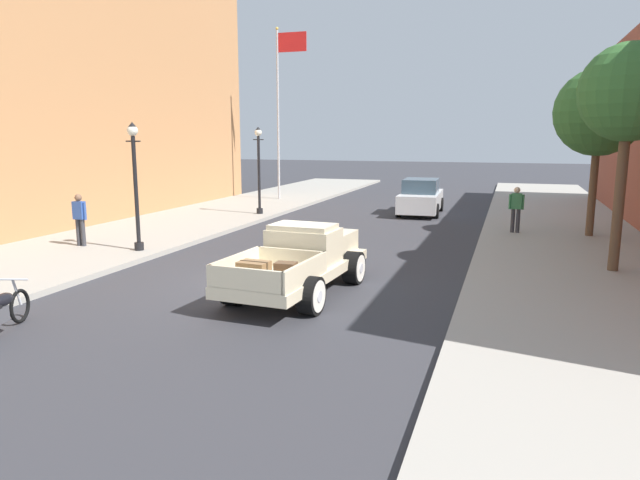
# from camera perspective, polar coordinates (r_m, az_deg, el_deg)

# --- Properties ---
(ground_plane) EXTENTS (140.00, 140.00, 0.00)m
(ground_plane) POSITION_cam_1_polar(r_m,az_deg,el_deg) (14.31, -4.40, -4.19)
(ground_plane) COLOR #333338
(sidewalk_left) EXTENTS (5.50, 64.00, 0.15)m
(sidewalk_left) POSITION_cam_1_polar(r_m,az_deg,el_deg) (18.31, -25.80, -1.75)
(sidewalk_left) COLOR #9E998E
(sidewalk_left) RESTS_ON ground
(sidewalk_right) EXTENTS (5.50, 64.00, 0.15)m
(sidewalk_right) POSITION_cam_1_polar(r_m,az_deg,el_deg) (13.34, 25.82, -5.96)
(sidewalk_right) COLOR #9E998E
(sidewalk_right) RESTS_ON ground
(hotrod_truck_cream) EXTENTS (2.39, 5.02, 1.58)m
(hotrod_truck_cream) POSITION_cam_1_polar(r_m,az_deg,el_deg) (13.28, -1.81, -1.96)
(hotrod_truck_cream) COLOR beige
(hotrod_truck_cream) RESTS_ON ground
(car_background_white) EXTENTS (2.00, 4.37, 1.65)m
(car_background_white) POSITION_cam_1_polar(r_m,az_deg,el_deg) (26.99, 10.06, 4.19)
(car_background_white) COLOR silver
(car_background_white) RESTS_ON ground
(pedestrian_sidewalk_left) EXTENTS (0.53, 0.22, 1.65)m
(pedestrian_sidewalk_left) POSITION_cam_1_polar(r_m,az_deg,el_deg) (19.52, -22.93, 2.17)
(pedestrian_sidewalk_left) COLOR #333338
(pedestrian_sidewalk_left) RESTS_ON sidewalk_left
(pedestrian_sidewalk_right) EXTENTS (0.53, 0.22, 1.65)m
(pedestrian_sidewalk_right) POSITION_cam_1_polar(r_m,az_deg,el_deg) (21.69, 19.04, 3.16)
(pedestrian_sidewalk_right) COLOR #333338
(pedestrian_sidewalk_right) RESTS_ON sidewalk_right
(street_lamp_near) EXTENTS (0.50, 0.32, 3.85)m
(street_lamp_near) POSITION_cam_1_polar(r_m,az_deg,el_deg) (18.01, -18.02, 6.02)
(street_lamp_near) COLOR black
(street_lamp_near) RESTS_ON sidewalk_left
(street_lamp_far) EXTENTS (0.50, 0.32, 3.85)m
(street_lamp_far) POSITION_cam_1_polar(r_m,az_deg,el_deg) (25.64, -6.14, 7.60)
(street_lamp_far) COLOR black
(street_lamp_far) RESTS_ON sidewalk_left
(flagpole) EXTENTS (1.74, 0.16, 9.16)m
(flagpole) POSITION_cam_1_polar(r_m,az_deg,el_deg) (31.83, -3.85, 14.26)
(flagpole) COLOR #B2B2B7
(flagpole) RESTS_ON sidewalk_left
(street_tree_nearest) EXTENTS (2.43, 2.43, 5.72)m
(street_tree_nearest) POSITION_cam_1_polar(r_m,az_deg,el_deg) (16.35, 28.55, 12.72)
(street_tree_nearest) COLOR brown
(street_tree_nearest) RESTS_ON sidewalk_right
(street_tree_second) EXTENTS (2.97, 2.97, 5.73)m
(street_tree_second) POSITION_cam_1_polar(r_m,az_deg,el_deg) (21.87, 26.18, 11.38)
(street_tree_second) COLOR brown
(street_tree_second) RESTS_ON sidewalk_right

